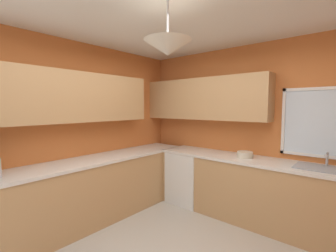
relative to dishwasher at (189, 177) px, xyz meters
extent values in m
cube|color=#D17238|center=(0.89, 0.37, 0.88)|extent=(3.84, 0.06, 2.63)
cube|color=#D17238|center=(-1.00, -1.62, 0.88)|extent=(0.06, 4.03, 2.63)
cube|color=silver|center=(1.97, 0.34, 1.03)|extent=(1.06, 0.02, 0.85)
cube|color=white|center=(1.97, 0.33, 1.47)|extent=(1.14, 0.04, 0.04)
cube|color=white|center=(1.97, 0.33, 0.58)|extent=(1.14, 0.04, 0.04)
cube|color=white|center=(1.42, 0.33, 1.03)|extent=(0.04, 0.04, 0.93)
cube|color=tan|center=(-0.81, -1.82, 1.36)|extent=(0.32, 2.74, 0.70)
cube|color=tan|center=(0.16, 0.18, 1.36)|extent=(2.26, 0.32, 0.70)
cylinder|color=#B7B7BC|center=(0.89, -1.62, 2.01)|extent=(0.02, 0.02, 0.35)
cone|color=silver|center=(0.89, -1.62, 1.77)|extent=(0.44, 0.44, 0.14)
cube|color=tan|center=(-0.66, -1.62, 0.00)|extent=(0.62, 3.61, 0.88)
cube|color=silver|center=(-0.66, -1.62, 0.46)|extent=(0.65, 3.64, 0.04)
cube|color=tan|center=(1.10, 0.03, 0.00)|extent=(2.90, 0.62, 0.88)
cube|color=silver|center=(1.10, 0.03, 0.46)|extent=(2.93, 0.65, 0.04)
cube|color=white|center=(0.00, 0.00, 0.00)|extent=(0.60, 0.60, 0.87)
cube|color=#9EA0A5|center=(1.97, 0.03, 0.49)|extent=(0.64, 0.40, 0.02)
cylinder|color=#B7B7BC|center=(1.97, 0.19, 0.57)|extent=(0.03, 0.03, 0.18)
cylinder|color=#B7B7BC|center=(1.97, 0.09, 0.66)|extent=(0.02, 0.20, 0.02)
cylinder|color=beige|center=(0.99, 0.03, 0.53)|extent=(0.22, 0.22, 0.09)
camera|label=1|loc=(2.29, -3.27, 1.23)|focal=24.72mm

